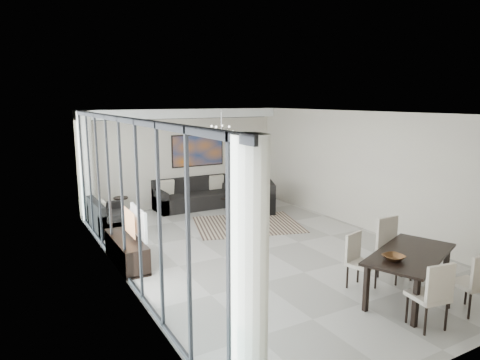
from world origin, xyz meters
TOP-DOWN VIEW (x-y plane):
  - room_shell at (0.46, 0.00)m, footprint 6.00×9.00m
  - window_wall at (-2.86, 0.00)m, footprint 0.37×8.95m
  - soffit at (0.00, 4.30)m, footprint 5.98×0.40m
  - painting at (0.50, 4.47)m, footprint 1.68×0.04m
  - chandelier at (0.30, 2.50)m, footprint 0.66×0.66m
  - rug at (0.65, 1.75)m, footprint 3.09×2.68m
  - coffee_table at (1.16, 3.80)m, footprint 0.91×0.91m
  - bowl_coffee at (1.09, 3.81)m, footprint 0.25×0.25m
  - sofa_main at (0.20, 4.07)m, footprint 2.38×0.97m
  - loveseat at (-2.54, 3.03)m, footprint 0.85×1.52m
  - armchair at (1.59, 2.75)m, footprint 1.29×1.31m
  - side_table at (-1.97, 4.15)m, footprint 0.39×0.39m
  - tv_console at (-2.76, 0.62)m, footprint 0.47×1.65m
  - television at (-2.60, 0.61)m, footprint 0.16×1.02m
  - dining_table at (0.80, -3.10)m, footprint 2.07×1.55m
  - dining_chair_sw at (0.28, -3.92)m, footprint 0.53×0.53m
  - dining_chair_se at (1.22, -3.93)m, footprint 0.49×0.49m
  - dining_chair_nw at (0.40, -2.37)m, footprint 0.52×0.52m
  - dining_chair_ne at (1.23, -2.36)m, footprint 0.52×0.52m
  - bowl_dining at (0.32, -3.18)m, footprint 0.32×0.32m

SIDE VIEW (x-z plane):
  - rug at x=0.65m, z-range 0.00..0.01m
  - coffee_table at x=1.16m, z-range 0.02..0.34m
  - loveseat at x=-2.54m, z-range -0.12..0.64m
  - tv_console at x=-2.76m, z-range 0.00..0.52m
  - armchair at x=1.59m, z-range -0.13..0.71m
  - sofa_main at x=0.20m, z-range -0.14..0.73m
  - bowl_coffee at x=1.09m, z-range 0.32..0.39m
  - side_table at x=-1.97m, z-range 0.09..0.63m
  - dining_chair_nw at x=0.40m, z-range 0.07..1.01m
  - dining_chair_se at x=1.22m, z-range 0.07..1.03m
  - dining_chair_sw at x=0.28m, z-range 0.08..1.08m
  - dining_chair_ne at x=1.23m, z-range 0.09..1.18m
  - dining_table at x=0.80m, z-range 0.30..1.08m
  - television at x=-2.60m, z-range 0.52..1.10m
  - bowl_dining at x=0.32m, z-range 0.77..0.85m
  - room_shell at x=0.46m, z-range 0.00..2.90m
  - window_wall at x=-2.86m, z-range 0.02..2.92m
  - painting at x=0.50m, z-range 1.16..2.14m
  - chandelier at x=0.30m, z-range 2.00..2.71m
  - soffit at x=0.00m, z-range 2.64..2.90m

